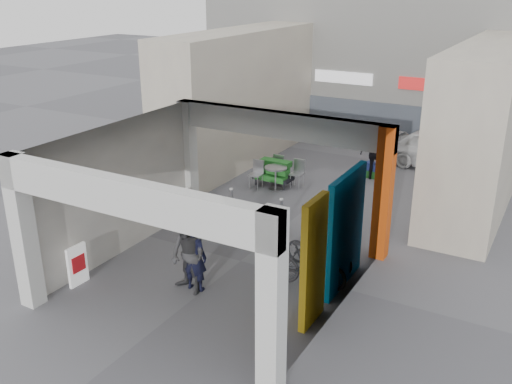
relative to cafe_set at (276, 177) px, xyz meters
The scene contains 21 objects.
ground 5.70m from the cafe_set, 71.78° to the right, with size 90.00×90.00×0.00m, color #5D5C62.
arcade_canopy 6.93m from the cafe_set, 69.58° to the right, with size 6.40×6.45×6.40m.
far_building 9.50m from the cafe_set, 78.29° to the left, with size 18.00×4.08×8.00m.
plaza_bldg_left 4.05m from the cafe_set, 142.44° to the left, with size 2.00×9.00×5.00m, color beige.
plaza_bldg_right 6.96m from the cafe_set, 18.42° to the left, with size 2.00×9.00×5.00m, color beige.
bollard_left 3.08m from the cafe_set, 88.71° to the right, with size 0.09×0.09×0.91m, color #94969C.
bollard_center 3.53m from the cafe_set, 60.31° to the right, with size 0.09×0.09×0.90m, color #94969C.
bollard_right 4.55m from the cafe_set, 43.59° to the right, with size 0.09×0.09×0.91m, color #94969C.
advert_board_near 8.35m from the cafe_set, 96.64° to the right, with size 0.12×0.55×1.00m.
advert_board_far 4.22m from the cafe_set, 103.22° to the right, with size 0.14×0.56×1.00m.
cafe_set is the anchor object (origin of this frame).
produce_stand 0.14m from the cafe_set, 163.70° to the left, with size 1.32×0.72×0.87m.
crate_stack 3.61m from the cafe_set, 44.40° to the left, with size 0.47×0.38×0.56m.
border_collie 6.47m from the cafe_set, 65.10° to the right, with size 0.24×0.46×0.64m.
man_with_dog 7.31m from the cafe_set, 77.53° to the right, with size 0.61×0.40×1.66m, color black.
man_back_turned 7.47m from the cafe_set, 78.18° to the right, with size 0.91×0.71×1.87m, color #373739.
man_elderly 4.82m from the cafe_set, 40.99° to the right, with size 0.83×0.54×1.69m, color #6391C0.
man_crates 3.71m from the cafe_set, 41.49° to the left, with size 1.12×0.47×1.91m, color black.
bicycle_front 6.05m from the cafe_set, 52.47° to the right, with size 0.64×1.84×0.97m, color black.
bicycle_rear 6.92m from the cafe_set, 56.39° to the right, with size 0.52×1.84×1.11m, color black.
white_van 6.56m from the cafe_set, 44.79° to the left, with size 1.77×4.39×1.50m, color silver.
Camera 1 is at (6.76, -11.19, 6.87)m, focal length 40.00 mm.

